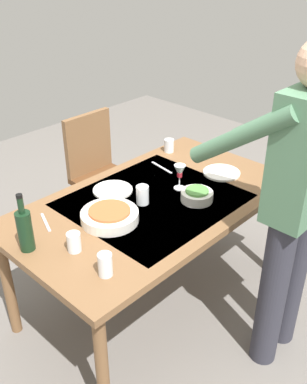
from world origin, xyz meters
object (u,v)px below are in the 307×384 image
at_px(wine_glass_left, 180,173).
at_px(water_cup_far_right, 74,242).
at_px(wine_bottle, 25,229).
at_px(dinner_plate_near, 113,190).
at_px(water_cup_far_left, 105,265).
at_px(serving_bowl_pasta, 110,216).
at_px(dinner_plate_far, 222,173).
at_px(dining_table, 154,210).
at_px(side_bowl_salad, 197,195).
at_px(chair_near, 98,168).
at_px(water_cup_near_right, 169,146).
at_px(water_cup_near_left, 143,195).
at_px(person_server, 295,197).

height_order(wine_glass_left, water_cup_far_right, wine_glass_left).
height_order(wine_bottle, dinner_plate_near, wine_bottle).
relative_size(water_cup_far_left, serving_bowl_pasta, 0.36).
distance_m(water_cup_far_right, dinner_plate_far, 1.12).
bearing_deg(wine_glass_left, dining_table, -5.50).
xyz_separation_m(dining_table, wine_bottle, (0.74, -0.12, 0.18)).
distance_m(side_bowl_salad, dinner_plate_far, 0.38).
relative_size(chair_near, water_cup_near_right, 10.22).
height_order(chair_near, water_cup_near_left, chair_near).
distance_m(serving_bowl_pasta, dinner_plate_near, 0.32).
bearing_deg(side_bowl_salad, wine_bottle, -18.19).
bearing_deg(serving_bowl_pasta, wine_glass_left, 176.16).
relative_size(person_server, water_cup_near_left, 15.92).
relative_size(dining_table, dinner_plate_far, 7.12).
bearing_deg(chair_near, wine_glass_left, 83.43).
bearing_deg(water_cup_far_right, person_server, 138.97).
distance_m(water_cup_near_right, water_cup_far_right, 1.21).
distance_m(chair_near, water_cup_far_right, 1.29).
bearing_deg(chair_near, dinner_plate_near, 57.44).
height_order(water_cup_near_left, water_cup_far_left, water_cup_far_left).
bearing_deg(dining_table, dinner_plate_near, -69.18).
height_order(chair_near, water_cup_far_right, chair_near).
distance_m(dining_table, chair_near, 0.91).
distance_m(dining_table, person_server, 0.81).
height_order(person_server, side_bowl_salad, person_server).
relative_size(dinner_plate_near, dinner_plate_far, 1.00).
bearing_deg(water_cup_far_left, wine_bottle, -72.05).
bearing_deg(dinner_plate_far, chair_near, -76.36).
distance_m(chair_near, dinner_plate_near, 0.75).
height_order(chair_near, wine_bottle, wine_bottle).
relative_size(chair_near, dinner_plate_far, 3.96).
bearing_deg(wine_glass_left, side_bowl_salad, 77.29).
height_order(water_cup_far_left, serving_bowl_pasta, water_cup_far_left).
distance_m(wine_bottle, side_bowl_salad, 0.95).
xyz_separation_m(dining_table, person_server, (-0.18, 0.73, 0.30)).
distance_m(dining_table, water_cup_far_left, 0.68).
bearing_deg(chair_near, water_cup_far_left, 51.57).
distance_m(wine_glass_left, water_cup_near_left, 0.27).
xyz_separation_m(person_server, wine_bottle, (0.92, -0.85, -0.12)).
distance_m(person_server, dinner_plate_near, 1.03).
xyz_separation_m(side_bowl_salad, dinner_plate_near, (0.25, -0.42, -0.03)).
distance_m(chair_near, water_cup_near_right, 0.59).
distance_m(chair_near, person_server, 1.64).
bearing_deg(dinner_plate_far, dining_table, -9.32).
relative_size(dining_table, side_bowl_salad, 9.10).
height_order(water_cup_near_right, dinner_plate_far, water_cup_near_right).
xyz_separation_m(wine_bottle, dinner_plate_far, (-1.26, 0.20, -0.10)).
distance_m(water_cup_near_left, dinner_plate_near, 0.23).
xyz_separation_m(chair_near, serving_bowl_pasta, (0.61, 0.83, 0.23)).
distance_m(water_cup_far_left, dinner_plate_far, 1.15).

